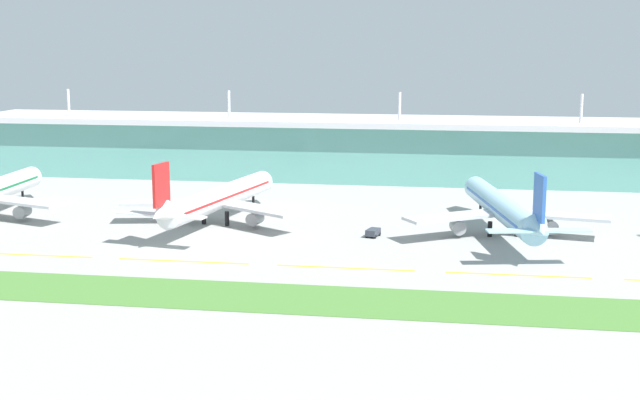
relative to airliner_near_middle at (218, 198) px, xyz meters
The scene contains 10 objects.
ground_plane 55.12m from the airliner_near_middle, 43.05° to the right, with size 600.00×600.00×0.00m, color #9E9E99.
terminal_building 87.13m from the airliner_near_middle, 62.64° to the left, with size 288.00×34.00×28.98m.
airliner_near_middle is the anchor object (origin of this frame).
airliner_far_middle 69.53m from the airliner_near_middle, ahead, with size 47.81×65.94×18.90m.
taxiway_stripe_west 49.02m from the airliner_near_middle, 129.64° to the right, with size 28.00×0.70×0.04m, color yellow.
taxiway_stripe_mid_west 38.09m from the airliner_near_middle, 85.42° to the right, with size 28.00×0.70×0.04m, color yellow.
taxiway_stripe_centre 53.02m from the airliner_near_middle, 45.32° to the right, with size 28.00×0.70×0.04m, color yellow.
taxiway_stripe_mid_east 80.52m from the airliner_near_middle, 27.79° to the right, with size 28.00×0.70×0.04m, color yellow.
grass_verge 72.29m from the airliner_near_middle, 56.25° to the right, with size 300.00×18.00×0.10m, color #477A33.
pushback_tug 40.95m from the airliner_near_middle, 11.89° to the right, with size 3.40×4.85×1.85m.
Camera 1 is at (18.75, -167.66, 45.21)m, focal length 48.60 mm.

